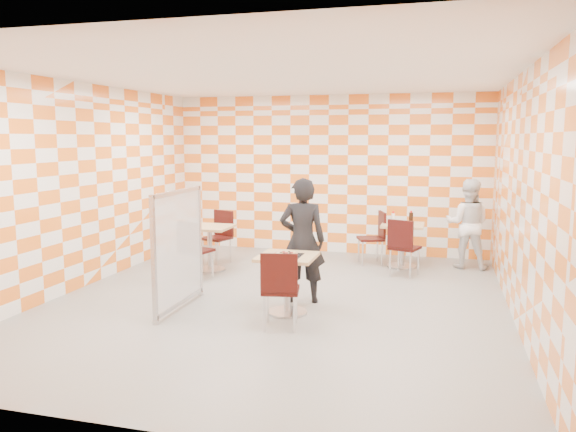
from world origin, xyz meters
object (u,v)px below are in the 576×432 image
(man_white, at_px, (468,224))
(soda_bottle, at_px, (411,218))
(main_table, at_px, (287,274))
(chair_second_front, at_px, (403,243))
(chair_empty_near, at_px, (193,246))
(empty_table, at_px, (210,240))
(partition, at_px, (179,249))
(man_dark, at_px, (302,240))
(sport_bottle, at_px, (393,217))
(chair_main_front, at_px, (280,284))
(chair_empty_far, at_px, (220,232))
(second_table, at_px, (402,238))
(chair_second_side, at_px, (376,233))

(man_white, distance_m, soda_bottle, 0.96)
(main_table, height_order, chair_second_front, chair_second_front)
(chair_empty_near, xyz_separation_m, soda_bottle, (3.21, 1.75, 0.31))
(empty_table, distance_m, chair_second_front, 3.15)
(partition, xyz_separation_m, man_dark, (1.46, 0.73, 0.05))
(sport_bottle, relative_size, soda_bottle, 0.87)
(chair_main_front, relative_size, man_dark, 0.55)
(chair_empty_far, bearing_deg, man_white, 9.84)
(second_table, bearing_deg, man_dark, -115.59)
(chair_main_front, relative_size, chair_empty_near, 1.00)
(second_table, xyz_separation_m, chair_second_front, (0.05, -0.67, 0.04))
(main_table, relative_size, second_table, 1.00)
(chair_second_front, distance_m, man_dark, 2.15)
(chair_empty_far, bearing_deg, empty_table, -84.22)
(partition, bearing_deg, soda_bottle, 48.86)
(man_dark, bearing_deg, second_table, -128.09)
(chair_empty_far, bearing_deg, second_table, 8.81)
(chair_second_side, relative_size, man_dark, 0.55)
(chair_empty_near, bearing_deg, chair_empty_far, 92.87)
(chair_second_side, bearing_deg, chair_main_front, -100.18)
(main_table, bearing_deg, chair_second_side, 76.32)
(chair_empty_far, xyz_separation_m, sport_bottle, (2.97, 0.59, 0.29))
(chair_second_side, relative_size, partition, 0.60)
(chair_second_front, height_order, partition, partition)
(main_table, distance_m, chair_second_front, 2.64)
(sport_bottle, bearing_deg, chair_second_side, 175.91)
(main_table, bearing_deg, partition, -173.06)
(second_table, relative_size, empty_table, 1.00)
(man_dark, bearing_deg, main_table, 71.40)
(second_table, distance_m, partition, 4.11)
(chair_second_side, xyz_separation_m, man_white, (1.53, 0.11, 0.22))
(empty_table, bearing_deg, man_white, 17.75)
(partition, bearing_deg, man_dark, 26.45)
(chair_second_front, distance_m, soda_bottle, 0.75)
(main_table, height_order, chair_second_side, chair_second_side)
(chair_empty_far, xyz_separation_m, man_white, (4.20, 0.73, 0.22))
(chair_second_side, distance_m, man_dark, 2.67)
(second_table, height_order, chair_empty_near, chair_empty_near)
(chair_empty_near, distance_m, partition, 1.49)
(man_dark, xyz_separation_m, soda_bottle, (1.30, 2.43, 0.01))
(chair_main_front, height_order, man_dark, man_dark)
(main_table, bearing_deg, man_dark, 83.90)
(chair_second_front, relative_size, man_white, 0.61)
(second_table, distance_m, chair_main_front, 3.79)
(man_white, bearing_deg, man_dark, 54.21)
(soda_bottle, bearing_deg, second_table, 179.49)
(partition, distance_m, soda_bottle, 4.19)
(main_table, height_order, man_white, man_white)
(chair_second_front, bearing_deg, sport_bottle, 105.74)
(chair_empty_far, xyz_separation_m, man_dark, (1.98, -1.94, 0.30))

